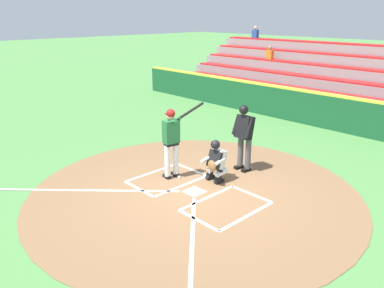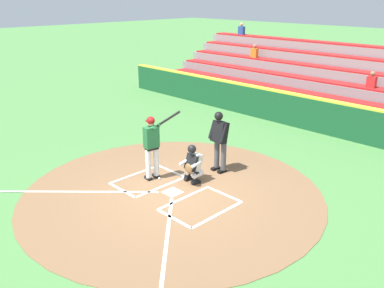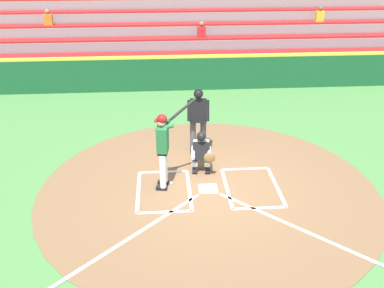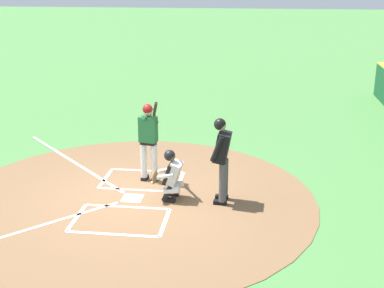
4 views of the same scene
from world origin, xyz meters
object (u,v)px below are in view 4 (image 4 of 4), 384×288
at_px(batter, 149,137).
at_px(baseball, 152,182).
at_px(catcher, 170,174).
at_px(plate_umpire, 222,155).

bearing_deg(batter, baseball, -149.52).
relative_size(catcher, baseball, 15.27).
relative_size(batter, baseball, 28.76).
bearing_deg(plate_umpire, baseball, 64.39).
bearing_deg(plate_umpire, batter, 61.42).
bearing_deg(batter, plate_umpire, -118.58).
height_order(catcher, baseball, catcher).
relative_size(batter, plate_umpire, 1.14).
bearing_deg(catcher, baseball, 35.34).
distance_m(catcher, plate_umpire, 1.20).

